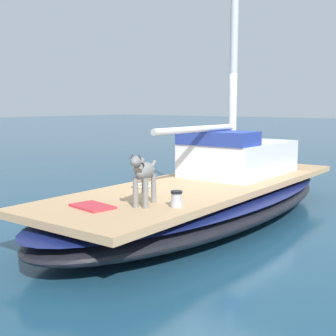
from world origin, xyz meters
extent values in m
plane|color=navy|center=(0.00, 0.00, 0.00)|extent=(120.00, 120.00, 0.00)
ellipsoid|color=black|center=(0.00, 0.00, 0.28)|extent=(2.74, 7.28, 0.56)
ellipsoid|color=navy|center=(0.00, 0.00, 0.46)|extent=(2.76, 7.32, 0.08)
cube|color=tan|center=(0.00, 0.00, 0.61)|extent=(2.28, 6.69, 0.10)
cylinder|color=silver|center=(-0.03, -0.20, 1.56)|extent=(0.10, 2.20, 0.10)
cube|color=silver|center=(-0.04, 1.20, 0.96)|extent=(1.47, 2.25, 0.60)
cube|color=navy|center=(-0.04, 0.43, 1.38)|extent=(1.35, 0.75, 0.24)
ellipsoid|color=gray|center=(0.38, -1.95, 1.11)|extent=(0.42, 0.56, 0.22)
cylinder|color=gray|center=(0.51, -2.09, 0.85)|extent=(0.07, 0.07, 0.38)
cylinder|color=gray|center=(0.39, -2.14, 0.85)|extent=(0.07, 0.07, 0.38)
cylinder|color=gray|center=(0.36, -1.76, 0.85)|extent=(0.07, 0.07, 0.38)
cylinder|color=gray|center=(0.24, -1.81, 0.85)|extent=(0.07, 0.07, 0.38)
cylinder|color=gray|center=(0.47, -2.16, 1.22)|extent=(0.18, 0.22, 0.19)
ellipsoid|color=gray|center=(0.52, -2.27, 1.27)|extent=(0.21, 0.25, 0.13)
cone|color=#2A2929|center=(0.56, -2.25, 1.33)|extent=(0.05, 0.05, 0.06)
cone|color=#2A2929|center=(0.48, -2.29, 1.33)|extent=(0.05, 0.05, 0.06)
torus|color=black|center=(0.47, -2.16, 1.22)|extent=(0.17, 0.16, 0.10)
cylinder|color=gray|center=(0.23, -1.62, 1.14)|extent=(0.13, 0.22, 0.12)
cylinder|color=#B7B7BC|center=(0.78, -1.80, 0.70)|extent=(0.16, 0.16, 0.08)
cylinder|color=#B7B7BC|center=(0.78, -1.80, 0.79)|extent=(0.13, 0.13, 0.10)
cylinder|color=black|center=(0.78, -1.80, 0.86)|extent=(0.15, 0.15, 0.03)
torus|color=beige|center=(-0.53, -1.01, 0.68)|extent=(0.32, 0.32, 0.04)
cube|color=#C6333D|center=(-0.03, -2.49, 0.68)|extent=(0.60, 0.43, 0.03)
camera|label=1|loc=(4.29, -6.34, 1.95)|focal=49.27mm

